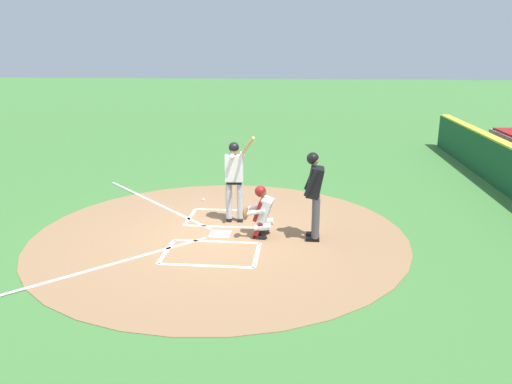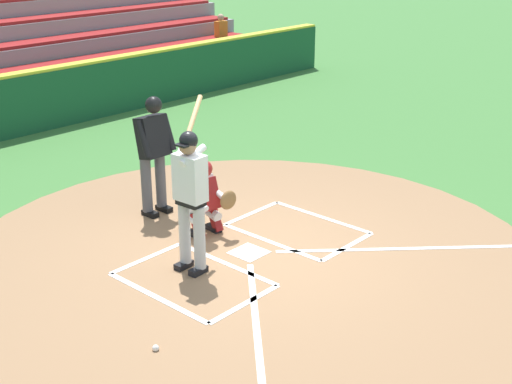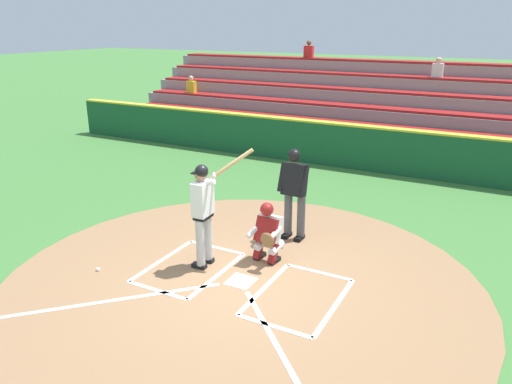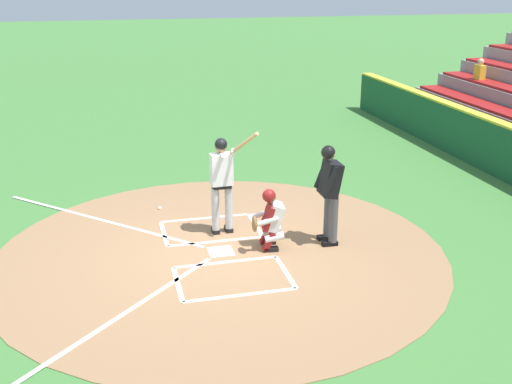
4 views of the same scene
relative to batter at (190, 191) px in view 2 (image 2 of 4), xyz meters
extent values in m
plane|color=#427A38|center=(-0.84, 0.21, -1.10)|extent=(120.00, 120.00, 0.00)
cylinder|color=#99704C|center=(-0.84, 0.21, -1.09)|extent=(8.00, 8.00, 0.01)
cube|color=white|center=(-0.84, 0.21, -1.08)|extent=(0.44, 0.44, 0.01)
cube|color=white|center=(-1.89, -0.69, -1.08)|extent=(1.20, 0.08, 0.01)
cube|color=white|center=(-1.89, 1.11, -1.08)|extent=(1.20, 0.08, 0.01)
cube|color=white|center=(-1.29, 0.21, -1.08)|extent=(0.08, 1.80, 0.01)
cube|color=white|center=(-2.49, 0.21, -1.08)|extent=(0.08, 1.80, 0.01)
cube|color=white|center=(0.21, -0.69, -1.08)|extent=(1.20, 0.08, 0.01)
cube|color=white|center=(0.21, 1.11, -1.08)|extent=(1.20, 0.08, 0.01)
cube|color=white|center=(-0.39, 0.21, -1.08)|extent=(0.08, 1.80, 0.01)
cube|color=white|center=(0.81, 0.21, -1.08)|extent=(0.08, 1.80, 0.01)
cube|color=white|center=(-2.94, 2.31, -1.08)|extent=(3.73, 3.73, 0.01)
cylinder|color=#BCBCBC|center=(0.00, 0.14, -0.60)|extent=(0.15, 0.15, 0.84)
cube|color=black|center=(0.04, 0.14, -1.05)|extent=(0.27, 0.13, 0.09)
cylinder|color=#BCBCBC|center=(0.02, -0.12, -0.60)|extent=(0.15, 0.15, 0.84)
cube|color=black|center=(0.06, -0.12, -1.05)|extent=(0.27, 0.13, 0.09)
cube|color=black|center=(0.01, 0.01, -0.13)|extent=(0.24, 0.35, 0.10)
cube|color=white|center=(0.01, 0.01, 0.18)|extent=(0.26, 0.41, 0.60)
sphere|color=#9E7051|center=(0.03, 0.01, 0.59)|extent=(0.21, 0.21, 0.21)
sphere|color=black|center=(0.01, 0.01, 0.66)|extent=(0.23, 0.23, 0.23)
cube|color=black|center=(0.12, 0.02, 0.63)|extent=(0.12, 0.18, 0.02)
cylinder|color=white|center=(-0.04, 0.02, 0.46)|extent=(0.43, 0.11, 0.21)
cylinder|color=white|center=(-0.03, -0.19, 0.46)|extent=(0.27, 0.10, 0.29)
cylinder|color=tan|center=(-0.39, -0.33, 0.76)|extent=(0.67, 0.40, 0.53)
cylinder|color=tan|center=(-0.08, -0.17, 0.52)|extent=(0.10, 0.10, 0.08)
cube|color=black|center=(-1.04, -0.67, -1.05)|extent=(0.15, 0.27, 0.09)
cube|color=maroon|center=(-1.04, -0.63, -0.90)|extent=(0.15, 0.26, 0.37)
cylinder|color=silver|center=(-1.05, -0.73, -0.82)|extent=(0.19, 0.38, 0.21)
cube|color=black|center=(-0.72, -0.70, -1.05)|extent=(0.15, 0.27, 0.09)
cube|color=maroon|center=(-0.72, -0.66, -0.90)|extent=(0.15, 0.26, 0.37)
cylinder|color=silver|center=(-0.73, -0.76, -0.82)|extent=(0.19, 0.38, 0.21)
cube|color=silver|center=(-0.89, -0.75, -0.48)|extent=(0.44, 0.40, 0.52)
cube|color=maroon|center=(-0.88, -0.64, -0.48)|extent=(0.44, 0.27, 0.46)
sphere|color=brown|center=(-0.88, -0.68, -0.11)|extent=(0.21, 0.21, 0.21)
sphere|color=maroon|center=(-0.88, -0.66, -0.09)|extent=(0.24, 0.24, 0.24)
cylinder|color=silver|center=(-1.07, -0.56, -0.50)|extent=(0.14, 0.46, 0.20)
cylinder|color=silver|center=(-0.67, -0.61, -0.50)|extent=(0.14, 0.46, 0.20)
ellipsoid|color=brown|center=(-1.04, -0.36, -0.53)|extent=(0.29, 0.13, 0.28)
cylinder|color=#4C4C51|center=(-1.05, -1.83, -0.59)|extent=(0.16, 0.16, 0.86)
cube|color=black|center=(-1.05, -1.78, -1.05)|extent=(0.13, 0.28, 0.09)
cylinder|color=#4C4C51|center=(-0.77, -1.83, -0.59)|extent=(0.16, 0.16, 0.86)
cube|color=black|center=(-0.77, -1.78, -1.05)|extent=(0.13, 0.28, 0.09)
cube|color=black|center=(-0.91, -1.79, 0.15)|extent=(0.44, 0.37, 0.66)
sphere|color=tan|center=(-0.91, -1.75, 0.62)|extent=(0.22, 0.22, 0.22)
sphere|color=black|center=(-0.91, -1.73, 0.64)|extent=(0.25, 0.25, 0.25)
cylinder|color=black|center=(-1.15, -1.71, 0.18)|extent=(0.10, 0.29, 0.56)
cylinder|color=black|center=(-0.67, -1.71, 0.18)|extent=(0.10, 0.29, 0.56)
sphere|color=white|center=(1.54, 1.06, -1.06)|extent=(0.07, 0.07, 0.07)
cube|color=orange|center=(-9.78, -9.11, 0.11)|extent=(0.36, 0.22, 0.46)
sphere|color=tan|center=(-9.78, -9.11, 0.45)|extent=(0.20, 0.20, 0.20)
camera|label=1|loc=(-10.68, -1.52, 2.74)|focal=34.45mm
camera|label=2|loc=(5.53, 6.08, 3.14)|focal=49.38mm
camera|label=3|loc=(-4.45, 6.48, 3.00)|focal=34.25mm
camera|label=4|loc=(-10.82, 2.04, 3.62)|focal=43.63mm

